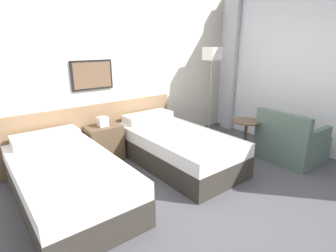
# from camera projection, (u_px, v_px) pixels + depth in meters

# --- Properties ---
(ground_plane) EXTENTS (16.00, 16.00, 0.00)m
(ground_plane) POSITION_uv_depth(u_px,v_px,m) (198.00, 199.00, 3.10)
(ground_plane) COLOR #47474C
(wall_headboard) EXTENTS (10.00, 0.10, 2.70)m
(wall_headboard) POSITION_uv_depth(u_px,v_px,m) (113.00, 73.00, 4.17)
(wall_headboard) COLOR beige
(wall_headboard) RESTS_ON ground_plane
(wall_window) EXTENTS (0.21, 4.45, 2.70)m
(wall_window) POSITION_uv_depth(u_px,v_px,m) (326.00, 71.00, 4.05)
(wall_window) COLOR white
(wall_window) RESTS_ON ground_plane
(bed_near_door) EXTENTS (1.03, 1.99, 0.63)m
(bed_near_door) POSITION_uv_depth(u_px,v_px,m) (67.00, 180.00, 3.01)
(bed_near_door) COLOR #332D28
(bed_near_door) RESTS_ON ground_plane
(bed_near_window) EXTENTS (1.03, 1.99, 0.63)m
(bed_near_window) POSITION_uv_depth(u_px,v_px,m) (176.00, 147.00, 3.96)
(bed_near_window) COLOR #332D28
(bed_near_window) RESTS_ON ground_plane
(nightstand) EXTENTS (0.51, 0.37, 0.70)m
(nightstand) POSITION_uv_depth(u_px,v_px,m) (104.00, 143.00, 4.04)
(nightstand) COLOR brown
(nightstand) RESTS_ON ground_plane
(floor_lamp) EXTENTS (0.26, 0.26, 1.69)m
(floor_lamp) POSITION_uv_depth(u_px,v_px,m) (212.00, 61.00, 4.81)
(floor_lamp) COLOR #9E9993
(floor_lamp) RESTS_ON ground_plane
(side_table) EXTENTS (0.45, 0.45, 0.58)m
(side_table) POSITION_uv_depth(u_px,v_px,m) (246.00, 131.00, 4.22)
(side_table) COLOR brown
(side_table) RESTS_ON ground_plane
(armchair) EXTENTS (0.79, 0.87, 0.80)m
(armchair) POSITION_uv_depth(u_px,v_px,m) (290.00, 143.00, 4.08)
(armchair) COLOR #4C6056
(armchair) RESTS_ON ground_plane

